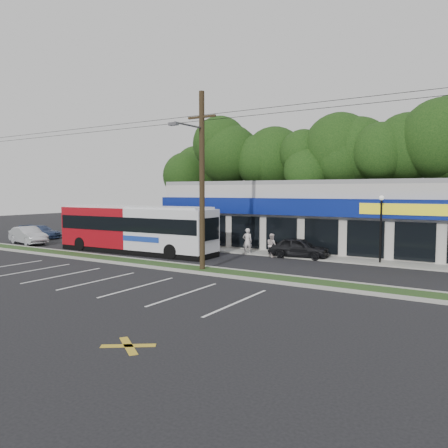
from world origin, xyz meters
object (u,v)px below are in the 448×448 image
metrobus (136,228)px  car_dark (299,248)px  car_blue (41,232)px  pedestrian_a (247,241)px  car_silver (28,235)px  lamp_post (381,221)px  pedestrian_b (272,245)px  utility_pole (199,175)px

metrobus → car_dark: size_ratio=3.16×
car_blue → pedestrian_a: 22.10m
car_dark → car_silver: bearing=97.4°
lamp_post → pedestrian_a: bearing=-174.5°
metrobus → car_silver: 11.56m
car_dark → pedestrian_b: size_ratio=2.51×
car_silver → car_blue: 4.73m
car_blue → pedestrian_b: bearing=-95.4°
car_dark → car_blue: bearing=88.3°
utility_pole → pedestrian_a: 8.35m
utility_pole → car_dark: size_ratio=12.29×
utility_pole → car_blue: (-22.83, 6.07, -4.79)m
lamp_post → car_silver: bearing=-169.2°
lamp_post → car_blue: size_ratio=0.99×
car_silver → car_blue: size_ratio=1.05×
utility_pole → pedestrian_b: 8.46m
lamp_post → pedestrian_b: size_ratio=2.63×
utility_pole → metrobus: bearing=156.4°
lamp_post → car_dark: lamp_post is taller
utility_pole → metrobus: size_ratio=3.89×
utility_pole → pedestrian_a: size_ratio=26.52×
lamp_post → car_dark: (-5.24, -0.30, -1.98)m
car_blue → metrobus: bearing=-107.3°
car_blue → lamp_post: bearing=-94.3°
metrobus → car_silver: size_ratio=2.87×
car_silver → pedestrian_a: pedestrian_a is taller
metrobus → car_blue: metrobus is taller
car_silver → pedestrian_a: size_ratio=2.38×
metrobus → pedestrian_a: (7.43, 3.44, -0.88)m
utility_pole → lamp_post: bearing=43.9°
utility_pole → lamp_post: utility_pole is taller
lamp_post → car_dark: size_ratio=1.04×
metrobus → car_dark: 11.86m
utility_pole → car_silver: size_ratio=11.15×
car_silver → pedestrian_b: 21.29m
pedestrian_a → pedestrian_b: 1.94m
car_silver → lamp_post: bearing=-68.8°
pedestrian_b → car_silver: bearing=46.9°
lamp_post → car_silver: 28.38m
metrobus → car_silver: (-11.47, -1.00, -1.08)m
metrobus → car_silver: metrobus is taller
car_dark → pedestrian_a: pedestrian_a is taller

